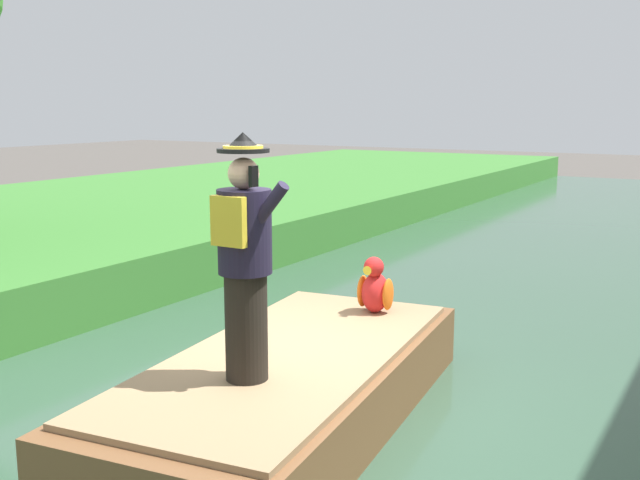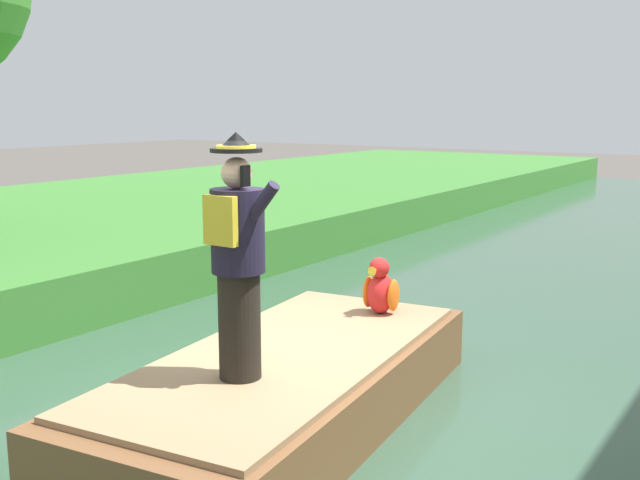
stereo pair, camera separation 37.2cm
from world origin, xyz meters
name	(u,v)px [view 2 (the right image)]	position (x,y,z in m)	size (l,w,h in m)	color
ground_plane	(296,425)	(0.00, 0.00, 0.00)	(80.00, 80.00, 0.00)	#4C4742
canal_water	(296,420)	(0.00, 0.00, 0.05)	(6.88, 48.00, 0.10)	#33513D
boat	(287,387)	(0.00, -0.14, 0.40)	(2.28, 4.38, 0.61)	brown
person_pirate	(238,258)	(0.07, -0.82, 1.64)	(0.61, 0.42, 1.85)	black
parrot_plush	(381,289)	(0.07, 1.34, 0.95)	(0.36, 0.34, 0.57)	red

